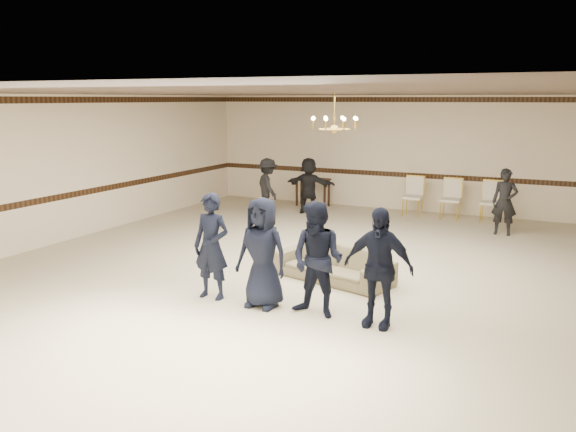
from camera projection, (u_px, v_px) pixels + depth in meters
name	position (u px, v px, depth m)	size (l,w,h in m)	color
room	(312.00, 187.00, 10.17)	(12.01, 14.01, 3.21)	#BDB491
chair_rail	(411.00, 175.00, 16.46)	(12.00, 0.02, 0.14)	#392211
crown_molding	(414.00, 100.00, 16.05)	(12.00, 0.02, 0.14)	#392211
chandelier	(335.00, 111.00, 10.80)	(0.94, 0.94, 0.89)	#B68D3A
boy_a	(211.00, 246.00, 9.19)	(0.61, 0.40, 1.68)	black
boy_b	(262.00, 253.00, 8.81)	(0.82, 0.53, 1.68)	black
boy_c	(318.00, 260.00, 8.43)	(0.82, 0.64, 1.68)	black
boy_d	(378.00, 267.00, 8.05)	(0.99, 0.41, 1.68)	black
settee	(333.00, 263.00, 10.19)	(2.09, 0.82, 0.61)	#7E7754
adult_left	(268.00, 187.00, 15.81)	(1.00, 0.57, 1.54)	black
adult_mid	(309.00, 186.00, 16.05)	(1.43, 0.46, 1.54)	black
adult_right	(505.00, 202.00, 13.53)	(0.56, 0.37, 1.54)	black
banquet_chair_left	(413.00, 197.00, 15.76)	(0.51, 0.51, 1.05)	beige
banquet_chair_mid	(451.00, 199.00, 15.33)	(0.51, 0.51, 1.05)	beige
banquet_chair_right	(491.00, 202.00, 14.91)	(0.51, 0.51, 1.05)	beige
console_table	(313.00, 192.00, 17.23)	(0.99, 0.42, 0.83)	black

